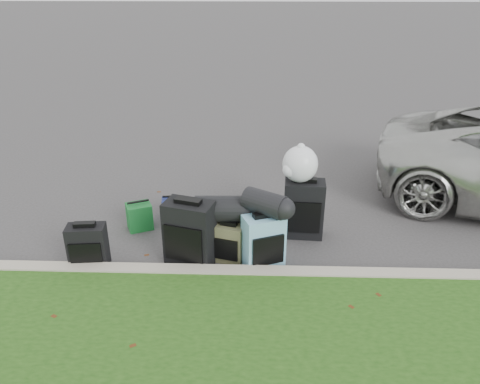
{
  "coord_description": "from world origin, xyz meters",
  "views": [
    {
      "loc": [
        0.09,
        -5.41,
        3.17
      ],
      "look_at": [
        -0.1,
        0.2,
        0.55
      ],
      "focal_mm": 35.0,
      "sensor_mm": 36.0,
      "label": 1
    }
  ],
  "objects_px": {
    "suitcase_large_black_right": "(304,209)",
    "tote_green": "(140,216)",
    "suitcase_small_black": "(88,247)",
    "suitcase_olive": "(229,243)",
    "suitcase_teal": "(263,242)",
    "suitcase_large_black_left": "(190,234)",
    "tote_navy": "(172,208)"
  },
  "relations": [
    {
      "from": "suitcase_large_black_left",
      "to": "tote_navy",
      "type": "height_order",
      "value": "suitcase_large_black_left"
    },
    {
      "from": "suitcase_large_black_left",
      "to": "suitcase_olive",
      "type": "distance_m",
      "value": 0.49
    },
    {
      "from": "suitcase_small_black",
      "to": "suitcase_teal",
      "type": "distance_m",
      "value": 2.05
    },
    {
      "from": "suitcase_teal",
      "to": "tote_navy",
      "type": "relative_size",
      "value": 2.27
    },
    {
      "from": "suitcase_large_black_right",
      "to": "suitcase_large_black_left",
      "type": "bearing_deg",
      "value": -148.4
    },
    {
      "from": "suitcase_olive",
      "to": "tote_green",
      "type": "relative_size",
      "value": 1.34
    },
    {
      "from": "suitcase_small_black",
      "to": "suitcase_teal",
      "type": "bearing_deg",
      "value": -3.65
    },
    {
      "from": "suitcase_large_black_right",
      "to": "tote_green",
      "type": "relative_size",
      "value": 2.13
    },
    {
      "from": "suitcase_small_black",
      "to": "suitcase_large_black_right",
      "type": "relative_size",
      "value": 0.71
    },
    {
      "from": "suitcase_large_black_left",
      "to": "suitcase_teal",
      "type": "distance_m",
      "value": 0.87
    },
    {
      "from": "tote_green",
      "to": "suitcase_olive",
      "type": "bearing_deg",
      "value": -54.98
    },
    {
      "from": "suitcase_olive",
      "to": "suitcase_teal",
      "type": "height_order",
      "value": "suitcase_teal"
    },
    {
      "from": "tote_green",
      "to": "tote_navy",
      "type": "distance_m",
      "value": 0.51
    },
    {
      "from": "suitcase_large_black_left",
      "to": "tote_green",
      "type": "bearing_deg",
      "value": 150.84
    },
    {
      "from": "suitcase_olive",
      "to": "suitcase_teal",
      "type": "distance_m",
      "value": 0.43
    },
    {
      "from": "suitcase_small_black",
      "to": "suitcase_large_black_left",
      "type": "distance_m",
      "value": 1.2
    },
    {
      "from": "suitcase_small_black",
      "to": "tote_green",
      "type": "xyz_separation_m",
      "value": [
        0.38,
        0.95,
        -0.09
      ]
    },
    {
      "from": "suitcase_large_black_left",
      "to": "suitcase_olive",
      "type": "height_order",
      "value": "suitcase_large_black_left"
    },
    {
      "from": "suitcase_large_black_right",
      "to": "tote_green",
      "type": "bearing_deg",
      "value": -178.29
    },
    {
      "from": "tote_green",
      "to": "tote_navy",
      "type": "height_order",
      "value": "tote_green"
    },
    {
      "from": "suitcase_large_black_right",
      "to": "tote_green",
      "type": "height_order",
      "value": "suitcase_large_black_right"
    },
    {
      "from": "suitcase_small_black",
      "to": "suitcase_teal",
      "type": "height_order",
      "value": "suitcase_teal"
    },
    {
      "from": "tote_green",
      "to": "suitcase_small_black",
      "type": "bearing_deg",
      "value": -136.03
    },
    {
      "from": "suitcase_large_black_left",
      "to": "tote_navy",
      "type": "xyz_separation_m",
      "value": [
        -0.42,
        1.15,
        -0.26
      ]
    },
    {
      "from": "suitcase_small_black",
      "to": "suitcase_olive",
      "type": "relative_size",
      "value": 1.13
    },
    {
      "from": "suitcase_large_black_left",
      "to": "tote_green",
      "type": "distance_m",
      "value": 1.17
    },
    {
      "from": "tote_green",
      "to": "tote_navy",
      "type": "relative_size",
      "value": 1.24
    },
    {
      "from": "suitcase_large_black_left",
      "to": "tote_navy",
      "type": "relative_size",
      "value": 2.75
    },
    {
      "from": "suitcase_small_black",
      "to": "tote_navy",
      "type": "relative_size",
      "value": 1.88
    },
    {
      "from": "suitcase_large_black_right",
      "to": "tote_navy",
      "type": "relative_size",
      "value": 2.64
    },
    {
      "from": "suitcase_small_black",
      "to": "suitcase_large_black_right",
      "type": "xyz_separation_m",
      "value": [
        2.58,
        0.85,
        0.11
      ]
    },
    {
      "from": "suitcase_olive",
      "to": "tote_navy",
      "type": "xyz_separation_m",
      "value": [
        -0.87,
        1.08,
        -0.1
      ]
    }
  ]
}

